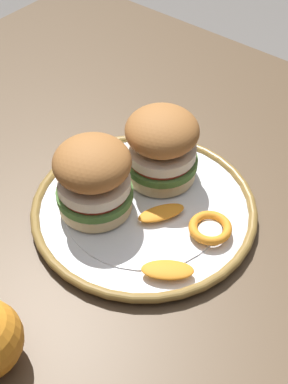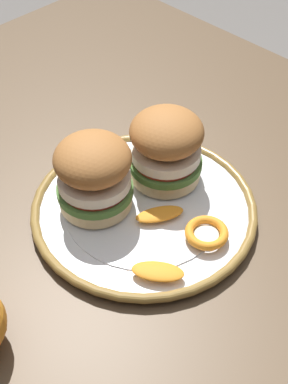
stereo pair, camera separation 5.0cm
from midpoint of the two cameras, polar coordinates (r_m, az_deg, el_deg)
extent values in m
cube|color=brown|center=(0.70, 1.19, -6.94)|extent=(1.23, 0.93, 0.03)
cube|color=brown|center=(1.44, -6.39, 4.73)|extent=(0.06, 0.06, 0.73)
cylinder|color=white|center=(0.72, -2.00, -1.99)|extent=(0.27, 0.27, 0.01)
torus|color=olive|center=(0.72, -2.02, -1.66)|extent=(0.29, 0.29, 0.01)
cylinder|color=white|center=(0.72, -2.02, -1.60)|extent=(0.20, 0.20, 0.00)
cylinder|color=beige|center=(0.71, -7.01, -0.97)|extent=(0.09, 0.09, 0.02)
cylinder|color=#477033|center=(0.70, -7.11, -0.17)|extent=(0.10, 0.10, 0.01)
cylinder|color=#BC3828|center=(0.69, -7.17, 0.29)|extent=(0.09, 0.09, 0.01)
cylinder|color=silver|center=(0.69, -7.24, 0.89)|extent=(0.09, 0.09, 0.01)
ellipsoid|color=#A36633|center=(0.66, -7.49, 2.93)|extent=(0.12, 0.12, 0.05)
cylinder|color=beige|center=(0.75, -0.19, 2.32)|extent=(0.09, 0.09, 0.02)
cylinder|color=#477033|center=(0.74, -0.19, 3.12)|extent=(0.10, 0.10, 0.01)
cylinder|color=#BC3828|center=(0.73, -0.19, 3.59)|extent=(0.09, 0.09, 0.01)
cylinder|color=silver|center=(0.72, -0.19, 4.18)|extent=(0.09, 0.09, 0.01)
ellipsoid|color=#A36633|center=(0.70, -0.20, 6.21)|extent=(0.12, 0.12, 0.05)
torus|color=orange|center=(0.68, 4.66, -3.73)|extent=(0.07, 0.07, 0.01)
cylinder|color=#F4E5C6|center=(0.68, 4.64, -3.95)|extent=(0.03, 0.03, 0.00)
ellipsoid|color=orange|center=(0.70, -0.31, -2.22)|extent=(0.05, 0.07, 0.01)
ellipsoid|color=orange|center=(0.64, 0.14, -8.03)|extent=(0.07, 0.06, 0.01)
camera|label=1|loc=(0.03, -92.08, -2.07)|focal=52.36mm
camera|label=2|loc=(0.03, 87.92, 2.07)|focal=52.36mm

